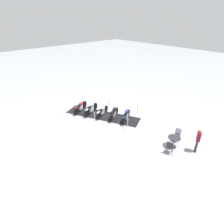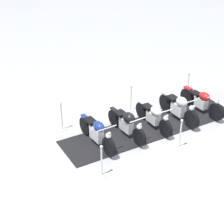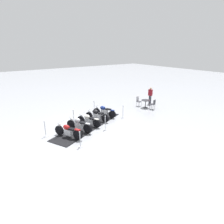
# 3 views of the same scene
# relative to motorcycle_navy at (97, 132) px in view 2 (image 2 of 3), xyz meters

# --- Properties ---
(ground_plane) EXTENTS (80.00, 80.00, 0.00)m
(ground_plane) POSITION_rel_motorcycle_navy_xyz_m (-0.97, 2.01, -0.49)
(ground_plane) COLOR #A8AAB2
(display_platform) EXTENTS (4.27, 6.73, 0.03)m
(display_platform) POSITION_rel_motorcycle_navy_xyz_m (-0.97, 2.01, -0.48)
(display_platform) COLOR black
(display_platform) RESTS_ON ground_plane
(motorcycle_navy) EXTENTS (1.93, 1.16, 0.92)m
(motorcycle_navy) POSITION_rel_motorcycle_navy_xyz_m (0.00, 0.00, 0.00)
(motorcycle_navy) COLOR black
(motorcycle_navy) RESTS_ON display_platform
(motorcycle_black) EXTENTS (1.91, 1.11, 0.91)m
(motorcycle_black) POSITION_rel_motorcycle_navy_xyz_m (-0.46, 1.02, 0.02)
(motorcycle_black) COLOR black
(motorcycle_black) RESTS_ON display_platform
(motorcycle_cream) EXTENTS (1.95, 1.01, 0.90)m
(motorcycle_cream) POSITION_rel_motorcycle_navy_xyz_m (-0.94, 2.03, -0.03)
(motorcycle_cream) COLOR black
(motorcycle_cream) RESTS_ON display_platform
(motorcycle_chrome) EXTENTS (2.03, 1.02, 0.98)m
(motorcycle_chrome) POSITION_rel_motorcycle_navy_xyz_m (-1.42, 3.04, 0.01)
(motorcycle_chrome) COLOR black
(motorcycle_chrome) RESTS_ON display_platform
(motorcycle_maroon) EXTENTS (2.01, 1.18, 0.96)m
(motorcycle_maroon) POSITION_rel_motorcycle_navy_xyz_m (-1.89, 4.05, -0.02)
(motorcycle_maroon) COLOR black
(motorcycle_maroon) RESTS_ON display_platform
(stanchion_left_rear) EXTENTS (0.31, 0.31, 1.01)m
(stanchion_left_rear) POSITION_rel_motorcycle_navy_xyz_m (-3.48, 3.97, -0.16)
(stanchion_left_rear) COLOR silver
(stanchion_left_rear) RESTS_ON ground_plane
(stanchion_right_front) EXTENTS (0.29, 0.29, 1.03)m
(stanchion_right_front) POSITION_rel_motorcycle_navy_xyz_m (1.54, 0.05, -0.13)
(stanchion_right_front) COLOR silver
(stanchion_right_front) RESTS_ON ground_plane
(stanchion_left_front) EXTENTS (0.29, 0.29, 1.07)m
(stanchion_left_front) POSITION_rel_motorcycle_navy_xyz_m (-1.09, -1.17, -0.12)
(stanchion_left_front) COLOR silver
(stanchion_left_front) RESTS_ON ground_plane
(stanchion_right_mid) EXTENTS (0.36, 0.36, 1.04)m
(stanchion_right_mid) POSITION_rel_motorcycle_navy_xyz_m (0.34, 2.62, -0.19)
(stanchion_right_mid) COLOR silver
(stanchion_right_mid) RESTS_ON ground_plane
(stanchion_left_mid) EXTENTS (0.29, 0.29, 1.07)m
(stanchion_left_mid) POSITION_rel_motorcycle_navy_xyz_m (-2.29, 1.40, -0.11)
(stanchion_left_mid) COLOR silver
(stanchion_left_mid) RESTS_ON ground_plane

